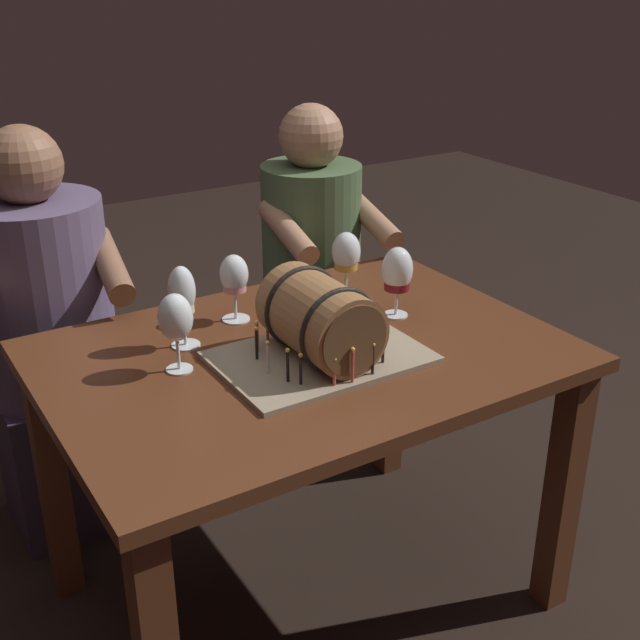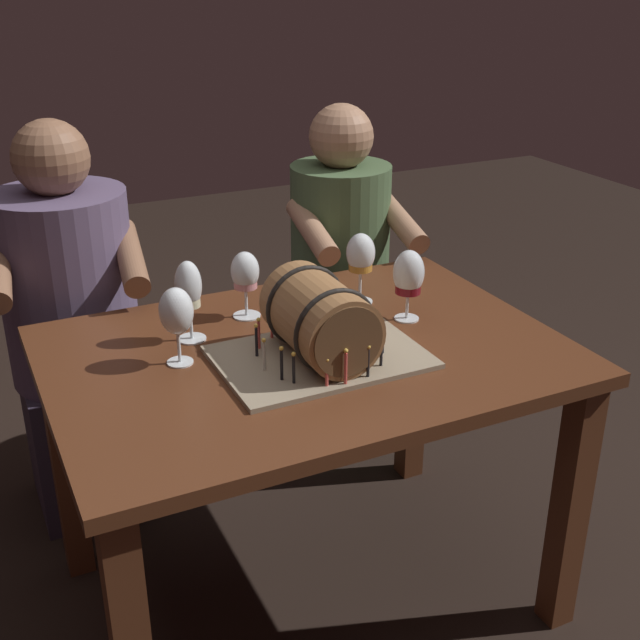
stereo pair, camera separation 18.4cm
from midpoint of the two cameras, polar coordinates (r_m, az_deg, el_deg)
The scene contains 10 objects.
ground_plane at distance 2.36m, azimuth -3.35°, elevation -18.51°, with size 8.00×8.00×0.00m, color black.
dining_table at distance 1.99m, azimuth -3.78°, elevation -5.23°, with size 1.21×0.86×0.74m.
barrel_cake at distance 1.85m, azimuth -2.86°, elevation -0.35°, with size 0.47×0.33×0.21m.
wine_glass_white at distance 1.94m, azimuth -12.33°, elevation 1.68°, with size 0.07×0.07×0.20m.
wine_glass_red at distance 2.07m, azimuth 2.90°, elevation 3.29°, with size 0.08×0.08×0.19m.
wine_glass_rose at distance 2.06m, azimuth -8.59°, elevation 2.92°, with size 0.07×0.07×0.18m.
wine_glass_amber at distance 2.16m, azimuth -0.61°, elevation 4.53°, with size 0.08×0.08×0.19m.
wine_glass_empty at distance 1.83m, azimuth -12.95°, elevation 0.02°, with size 0.08×0.08×0.19m.
person_seated_left at distance 2.47m, azimuth -20.43°, elevation -1.82°, with size 0.45×0.52×1.21m.
person_seated_right at distance 2.75m, azimuth -2.47°, elevation 1.58°, with size 0.39×0.48×1.18m.
Camera 1 is at (-0.88, -1.49, 1.60)m, focal length 45.73 mm.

